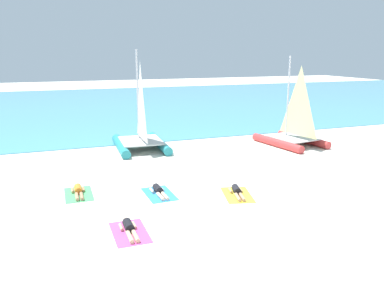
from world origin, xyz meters
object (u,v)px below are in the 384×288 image
Objects in this scene: sailboat_red at (292,132)px; towel_rightmost at (237,195)px; towel_center_right at (159,194)px; sailboat_teal at (141,135)px; sunbather_center_left at (129,228)px; sunbather_leftmost at (78,191)px; towel_center_left at (130,232)px; sunbather_center_right at (159,191)px; towel_leftmost at (79,194)px; sunbather_rightmost at (237,191)px.

sailboat_red reaches higher than towel_rightmost.
sailboat_teal is at bearing 82.61° from towel_center_right.
sunbather_center_left reaches higher than towel_center_right.
towel_center_left is at bearing -72.61° from sunbather_leftmost.
sailboat_teal is 7.85m from sunbather_center_right.
sailboat_red is 2.91× the size of towel_leftmost.
towel_leftmost is at bearing -119.36° from sailboat_teal.
towel_leftmost is 6.55m from towel_rightmost.
towel_center_left is 1.22× the size of sunbather_center_left.
sailboat_red is 11.66m from towel_center_right.
towel_rightmost is (-7.20, -6.79, -0.82)m from sailboat_red.
towel_rightmost is (4.84, 1.82, -0.13)m from sunbather_center_left.
sunbather_center_left and sunbather_center_right have the same top height.
sunbather_leftmost is at bearing -119.62° from sailboat_teal.
sailboat_teal is 7.92m from towel_center_right.
towel_center_right is 1.22× the size of sunbather_rightmost.
sunbather_rightmost is at bearing -20.51° from towel_center_right.
towel_center_right is (-1.01, -7.81, -0.87)m from sailboat_teal.
towel_rightmost is at bearing -20.72° from towel_leftmost.
sunbather_center_right is 3.24m from sunbather_rightmost.
sunbather_leftmost reaches higher than towel_leftmost.
towel_center_right is at bearing -90.00° from sunbather_center_right.
sunbather_leftmost is at bearing 158.58° from sunbather_center_right.
sunbather_leftmost is at bearing 106.80° from towel_center_left.
sunbather_center_left is 5.20m from sunbather_rightmost.
towel_leftmost is at bearing 159.28° from towel_rightmost.
towel_leftmost is at bearing 107.23° from sunbather_center_left.
sailboat_teal is at bearing 58.17° from towel_leftmost.
sailboat_red is at bearing 28.81° from towel_center_right.
towel_leftmost is 4.40m from towel_center_left.
sunbather_center_left and sunbather_rightmost have the same top height.
towel_leftmost is at bearing 159.67° from sunbather_center_right.
towel_center_left is (-12.03, -8.68, -0.82)m from sailboat_red.
sunbather_rightmost is (3.01, -1.12, 0.13)m from towel_center_right.
sunbather_rightmost reaches higher than towel_rightmost.
towel_center_right is (-10.19, -5.60, -0.82)m from sailboat_red.
sailboat_teal is 9.44m from sailboat_red.
sailboat_red is (9.17, -2.21, -0.06)m from sailboat_teal.
towel_leftmost and towel_rightmost have the same top height.
sunbather_leftmost and sunbather_center_right have the same top height.
sailboat_red is at bearing 18.57° from towel_leftmost.
towel_rightmost is (2.99, -1.26, -0.13)m from sunbather_center_right.
towel_leftmost and towel_center_left have the same top height.
sailboat_teal is at bearing 116.57° from sunbather_rightmost.
sailboat_red reaches higher than sunbather_leftmost.
sunbather_center_left is (-2.86, -10.82, -0.75)m from sailboat_teal.
sunbather_center_left reaches higher than towel_rightmost.
sunbather_center_right reaches higher than towel_center_left.
sunbather_center_left is at bearing -159.38° from towel_rightmost.
towel_center_right is 1.22× the size of sunbather_center_right.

